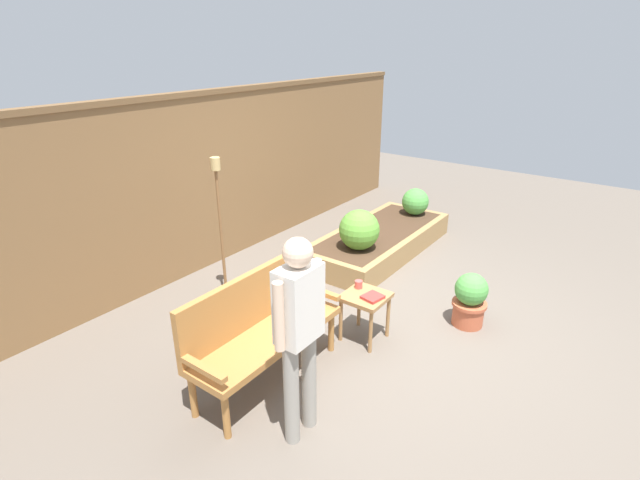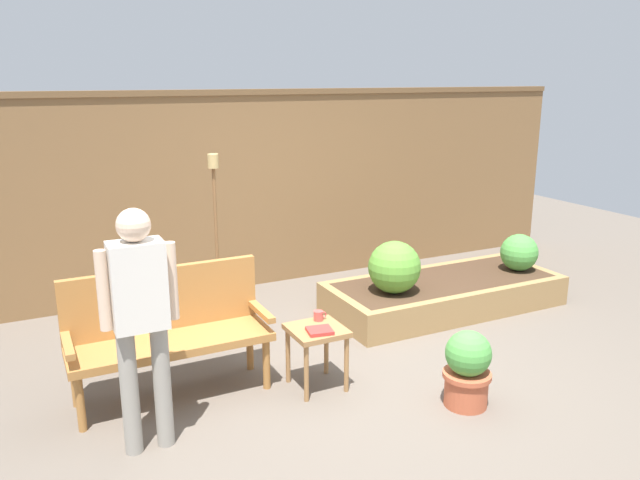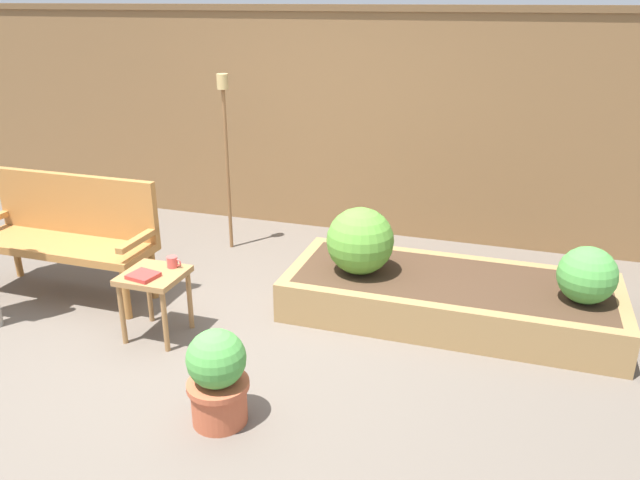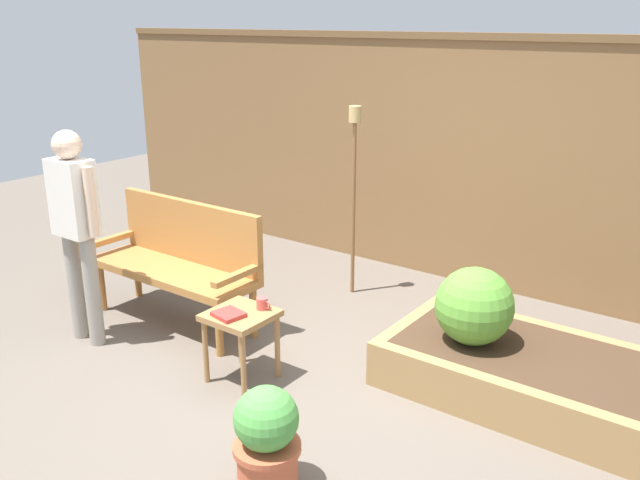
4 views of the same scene
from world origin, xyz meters
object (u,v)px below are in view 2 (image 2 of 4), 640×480
potted_boxwood (467,368)px  book_on_table (320,331)px  shrub_far_corner (519,252)px  garden_bench (167,323)px  person_by_bench (140,310)px  tiki_torch (215,207)px  side_table (317,338)px  shrub_near_bench (394,267)px  cup_on_table (319,316)px

potted_boxwood → book_on_table: bearing=143.4°
book_on_table → shrub_far_corner: (2.81, 0.92, 0.00)m
potted_boxwood → shrub_far_corner: 2.51m
garden_bench → person_by_bench: 0.83m
tiki_torch → side_table: bearing=-81.8°
shrub_near_bench → shrub_far_corner: shrub_near_bench is taller
potted_boxwood → person_by_bench: 2.29m
book_on_table → tiki_torch: (-0.22, 1.75, 0.62)m
tiki_torch → person_by_bench: (-1.07, -1.92, -0.18)m
garden_bench → book_on_table: 1.12m
book_on_table → shrub_far_corner: shrub_far_corner is taller
garden_bench → shrub_near_bench: size_ratio=2.89×
garden_bench → side_table: size_ratio=3.00×
garden_bench → potted_boxwood: (1.85, -1.15, -0.26)m
garden_bench → tiki_torch: (0.77, 1.24, 0.56)m
potted_boxwood → cup_on_table: bearing=131.7°
book_on_table → person_by_bench: person_by_bench is taller
cup_on_table → person_by_bench: bearing=-164.8°
garden_bench → tiki_torch: bearing=58.2°
garden_bench → shrub_far_corner: garden_bench is taller
potted_boxwood → shrub_far_corner: bearing=38.6°
potted_boxwood → tiki_torch: 2.74m
garden_bench → side_table: (1.01, -0.42, -0.15)m
cup_on_table → person_by_bench: 1.50m
garden_bench → potted_boxwood: size_ratio=2.55×
book_on_table → person_by_bench: 1.37m
cup_on_table → shrub_near_bench: bearing=31.7°
potted_boxwood → person_by_bench: (-2.14, 0.47, 0.64)m
shrub_near_bench → tiki_torch: size_ratio=0.31×
shrub_far_corner → person_by_bench: bearing=-165.1°
potted_boxwood → shrub_far_corner: (1.95, 1.56, 0.21)m
book_on_table → garden_bench: bearing=163.4°
garden_bench → person_by_bench: person_by_bench is taller
shrub_near_bench → person_by_bench: person_by_bench is taller
book_on_table → shrub_near_bench: bearing=47.1°
book_on_table → shrub_far_corner: size_ratio=0.46×
side_table → shrub_near_bench: shrub_near_bench is taller
shrub_far_corner → person_by_bench: 4.26m
shrub_far_corner → shrub_near_bench: bearing=180.0°
side_table → book_on_table: 0.13m
cup_on_table → potted_boxwood: (0.76, -0.85, -0.23)m
side_table → person_by_bench: size_ratio=0.31×
book_on_table → potted_boxwood: size_ratio=0.32×
shrub_far_corner → person_by_bench: person_by_bench is taller
person_by_bench → book_on_table: bearing=7.3°
book_on_table → side_table: bearing=88.4°
potted_boxwood → side_table: bearing=139.2°
potted_boxwood → shrub_far_corner: shrub_far_corner is taller
garden_bench → book_on_table: (0.99, -0.51, -0.05)m
cup_on_table → person_by_bench: (-1.39, -0.38, 0.42)m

